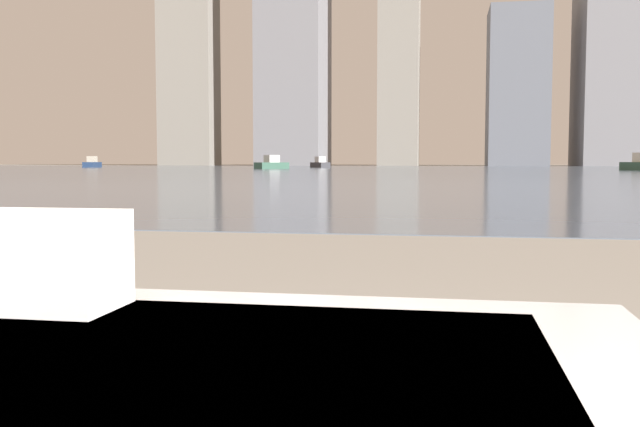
% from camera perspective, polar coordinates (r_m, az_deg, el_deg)
% --- Properties ---
extents(towel_stack, '(0.25, 0.16, 0.16)m').
position_cam_1_polar(towel_stack, '(1.25, -21.42, -3.47)').
color(towel_stack, white).
rests_on(towel_stack, bathtub).
extents(harbor_water, '(180.00, 110.00, 0.01)m').
position_cam_1_polar(harbor_water, '(62.28, 9.56, 3.46)').
color(harbor_water, slate).
rests_on(harbor_water, ground_plane).
extents(harbor_boat_1, '(1.83, 3.78, 1.36)m').
position_cam_1_polar(harbor_boat_1, '(91.97, -17.76, 3.84)').
color(harbor_boat_1, navy).
rests_on(harbor_boat_1, harbor_water).
extents(harbor_boat_2, '(2.88, 3.58, 1.30)m').
position_cam_1_polar(harbor_boat_2, '(84.94, 0.01, 4.02)').
color(harbor_boat_2, '#2D2D33').
rests_on(harbor_boat_2, harbor_water).
extents(harbor_boat_3, '(3.03, 3.66, 1.34)m').
position_cam_1_polar(harbor_boat_3, '(70.10, -3.88, 3.98)').
color(harbor_boat_3, '#335647').
rests_on(harbor_boat_3, harbor_water).
extents(skyline_tower_2, '(6.49, 7.34, 37.75)m').
position_cam_1_polar(skyline_tower_2, '(119.91, 6.36, 12.88)').
color(skyline_tower_2, gray).
rests_on(skyline_tower_2, ground_plane).
extents(skyline_tower_3, '(9.24, 10.51, 24.85)m').
position_cam_1_polar(skyline_tower_3, '(119.35, 15.50, 9.67)').
color(skyline_tower_3, slate).
rests_on(skyline_tower_3, ground_plane).
extents(skyline_tower_4, '(12.10, 13.49, 40.36)m').
position_cam_1_polar(skyline_tower_4, '(122.66, 22.83, 13.00)').
color(skyline_tower_4, slate).
rests_on(skyline_tower_4, ground_plane).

